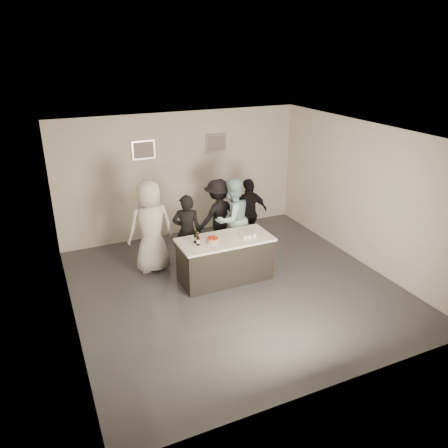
# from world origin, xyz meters

# --- Properties ---
(floor) EXTENTS (6.00, 6.00, 0.00)m
(floor) POSITION_xyz_m (0.00, 0.00, 0.00)
(floor) COLOR #3D3D42
(floor) RESTS_ON ground
(ceiling) EXTENTS (6.00, 6.00, 0.00)m
(ceiling) POSITION_xyz_m (0.00, 0.00, 3.00)
(ceiling) COLOR white
(wall_back) EXTENTS (6.00, 0.04, 3.00)m
(wall_back) POSITION_xyz_m (0.00, 3.00, 1.50)
(wall_back) COLOR beige
(wall_back) RESTS_ON ground
(wall_front) EXTENTS (6.00, 0.04, 3.00)m
(wall_front) POSITION_xyz_m (0.00, -3.00, 1.50)
(wall_front) COLOR beige
(wall_front) RESTS_ON ground
(wall_left) EXTENTS (0.04, 6.00, 3.00)m
(wall_left) POSITION_xyz_m (-3.00, 0.00, 1.50)
(wall_left) COLOR beige
(wall_left) RESTS_ON ground
(wall_right) EXTENTS (0.04, 6.00, 3.00)m
(wall_right) POSITION_xyz_m (3.00, 0.00, 1.50)
(wall_right) COLOR beige
(wall_right) RESTS_ON ground
(picture_left) EXTENTS (0.54, 0.04, 0.44)m
(picture_left) POSITION_xyz_m (-0.90, 2.97, 2.20)
(picture_left) COLOR #B2B2B7
(picture_left) RESTS_ON wall_back
(picture_right) EXTENTS (0.54, 0.04, 0.44)m
(picture_right) POSITION_xyz_m (0.90, 2.97, 2.20)
(picture_right) COLOR #B2B2B7
(picture_right) RESTS_ON wall_back
(bar_counter) EXTENTS (1.86, 0.86, 0.90)m
(bar_counter) POSITION_xyz_m (-0.04, 0.36, 0.45)
(bar_counter) COLOR white
(bar_counter) RESTS_ON ground
(cake) EXTENTS (0.23, 0.23, 0.07)m
(cake) POSITION_xyz_m (-0.32, 0.32, 0.94)
(cake) COLOR #E65518
(cake) RESTS_ON bar_counter
(beer_bottle_a) EXTENTS (0.07, 0.07, 0.26)m
(beer_bottle_a) POSITION_xyz_m (-0.63, 0.43, 1.03)
(beer_bottle_a) COLOR black
(beer_bottle_a) RESTS_ON bar_counter
(beer_bottle_b) EXTENTS (0.07, 0.07, 0.26)m
(beer_bottle_b) POSITION_xyz_m (-0.63, 0.29, 1.03)
(beer_bottle_b) COLOR black
(beer_bottle_b) RESTS_ON bar_counter
(tumbler_cluster) EXTENTS (0.30, 0.19, 0.08)m
(tumbler_cluster) POSITION_xyz_m (0.41, 0.24, 0.94)
(tumbler_cluster) COLOR orange
(tumbler_cluster) RESTS_ON bar_counter
(candles) EXTENTS (0.24, 0.08, 0.01)m
(candles) POSITION_xyz_m (-0.39, 0.07, 0.90)
(candles) COLOR pink
(candles) RESTS_ON bar_counter
(person_main_black) EXTENTS (0.69, 0.58, 1.63)m
(person_main_black) POSITION_xyz_m (-0.55, 1.17, 0.81)
(person_main_black) COLOR black
(person_main_black) RESTS_ON ground
(person_main_blue) EXTENTS (1.05, 0.92, 1.83)m
(person_main_blue) POSITION_xyz_m (0.51, 1.21, 0.91)
(person_main_blue) COLOR #A5D5D8
(person_main_blue) RESTS_ON ground
(person_guest_left) EXTENTS (0.98, 0.66, 1.95)m
(person_guest_left) POSITION_xyz_m (-1.25, 1.37, 0.98)
(person_guest_left) COLOR silver
(person_guest_left) RESTS_ON ground
(person_guest_right) EXTENTS (0.99, 0.48, 1.64)m
(person_guest_right) POSITION_xyz_m (1.12, 1.59, 0.82)
(person_guest_right) COLOR black
(person_guest_right) RESTS_ON ground
(person_guest_back) EXTENTS (1.22, 0.90, 1.68)m
(person_guest_back) POSITION_xyz_m (0.40, 1.71, 0.84)
(person_guest_back) COLOR black
(person_guest_back) RESTS_ON ground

